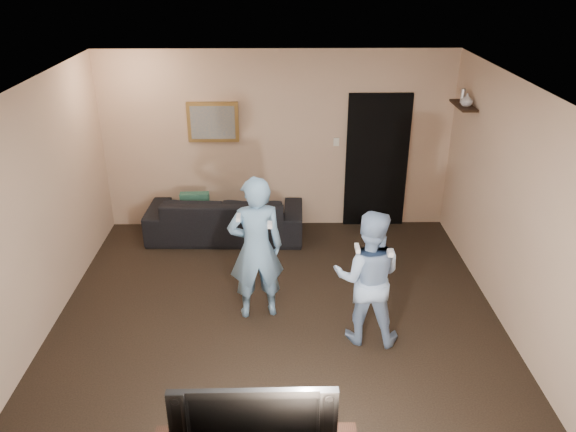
{
  "coord_description": "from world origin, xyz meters",
  "views": [
    {
      "loc": [
        0.02,
        -5.24,
        3.75
      ],
      "look_at": [
        0.12,
        0.3,
        1.15
      ],
      "focal_mm": 35.0,
      "sensor_mm": 36.0,
      "label": 1
    }
  ],
  "objects_px": {
    "sofa": "(226,216)",
    "wii_player_right": "(368,278)",
    "television": "(254,415)",
    "wii_player_left": "(256,249)"
  },
  "relations": [
    {
      "from": "sofa",
      "to": "wii_player_right",
      "type": "relative_size",
      "value": 1.49
    },
    {
      "from": "television",
      "to": "wii_player_left",
      "type": "xyz_separation_m",
      "value": [
        -0.07,
        2.44,
        -0.01
      ]
    },
    {
      "from": "television",
      "to": "wii_player_right",
      "type": "height_order",
      "value": "wii_player_right"
    },
    {
      "from": "sofa",
      "to": "television",
      "type": "relative_size",
      "value": 1.96
    },
    {
      "from": "television",
      "to": "wii_player_left",
      "type": "distance_m",
      "value": 2.44
    },
    {
      "from": "wii_player_left",
      "to": "wii_player_right",
      "type": "distance_m",
      "value": 1.25
    },
    {
      "from": "television",
      "to": "sofa",
      "type": "bearing_deg",
      "value": 97.33
    },
    {
      "from": "sofa",
      "to": "wii_player_left",
      "type": "distance_m",
      "value": 2.08
    },
    {
      "from": "sofa",
      "to": "wii_player_left",
      "type": "bearing_deg",
      "value": 106.94
    },
    {
      "from": "wii_player_left",
      "to": "wii_player_right",
      "type": "xyz_separation_m",
      "value": [
        1.16,
        -0.47,
        -0.09
      ]
    }
  ]
}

